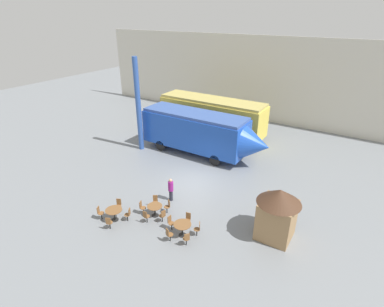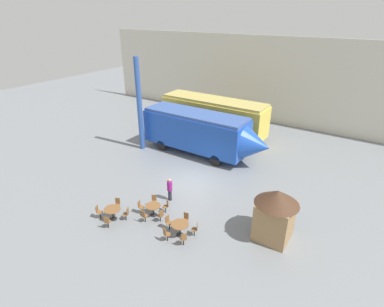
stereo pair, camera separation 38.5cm
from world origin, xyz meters
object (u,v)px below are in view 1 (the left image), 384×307
visitor_person (171,189)px  streamlined_locomotive (203,132)px  passenger_coach_vintage (212,115)px  ticket_kiosk (278,211)px  cafe_table_far (114,212)px  cafe_table_near (182,226)px  cafe_table_mid (155,208)px  cafe_chair_0 (187,238)px

visitor_person → streamlined_locomotive: bearing=103.9°
passenger_coach_vintage → ticket_kiosk: passenger_coach_vintage is taller
passenger_coach_vintage → cafe_table_far: (1.58, -14.75, -1.54)m
cafe_table_near → cafe_table_mid: size_ratio=1.08×
streamlined_locomotive → cafe_table_mid: streamlined_locomotive is taller
cafe_table_mid → cafe_table_far: 2.39m
visitor_person → cafe_table_near: bearing=-43.9°
streamlined_locomotive → cafe_table_near: bearing=-65.8°
cafe_table_near → cafe_chair_0: cafe_chair_0 is taller
cafe_table_mid → ticket_kiosk: ticket_kiosk is taller
cafe_table_near → cafe_table_mid: cafe_table_near is taller
cafe_table_mid → ticket_kiosk: (6.69, 2.08, 1.10)m
cafe_table_mid → cafe_chair_0: size_ratio=1.05×
streamlined_locomotive → cafe_chair_0: 11.40m
cafe_chair_0 → ticket_kiosk: size_ratio=0.29×
passenger_coach_vintage → cafe_table_near: bearing=-67.3°
passenger_coach_vintage → cafe_table_near: passenger_coach_vintage is taller
streamlined_locomotive → cafe_table_near: size_ratio=11.33×
ticket_kiosk → cafe_table_far: bearing=-156.5°
streamlined_locomotive → cafe_chair_0: (4.95, -10.15, -1.55)m
cafe_table_near → cafe_table_far: 4.28m
cafe_chair_0 → cafe_table_near: bearing=-0.0°
cafe_chair_0 → cafe_table_far: bearing=46.8°
streamlined_locomotive → visitor_person: size_ratio=6.92×
cafe_table_mid → cafe_table_far: cafe_table_far is taller
cafe_table_mid → cafe_chair_0: bearing=-20.8°
cafe_table_mid → visitor_person: bearing=94.5°
cafe_table_far → visitor_person: 3.84m
streamlined_locomotive → visitor_person: 7.45m
ticket_kiosk → streamlined_locomotive: bearing=141.2°
streamlined_locomotive → cafe_table_far: bearing=-89.2°
cafe_table_mid → visitor_person: size_ratio=0.57×
passenger_coach_vintage → ticket_kiosk: 14.95m
cafe_table_near → cafe_chair_0: size_ratio=1.13×
cafe_chair_0 → passenger_coach_vintage: bearing=-24.6°
cafe_table_near → cafe_table_mid: (-2.39, 0.58, -0.06)m
passenger_coach_vintage → cafe_table_far: bearing=-83.9°
cafe_table_near → ticket_kiosk: size_ratio=0.33×
cafe_table_mid → cafe_table_far: (-1.77, -1.61, 0.04)m
ticket_kiosk → passenger_coach_vintage: bearing=132.2°
cafe_table_near → streamlined_locomotive: bearing=114.2°
visitor_person → ticket_kiosk: bearing=1.8°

